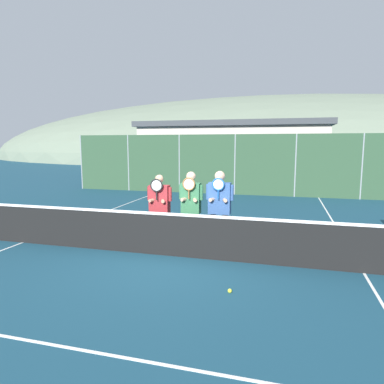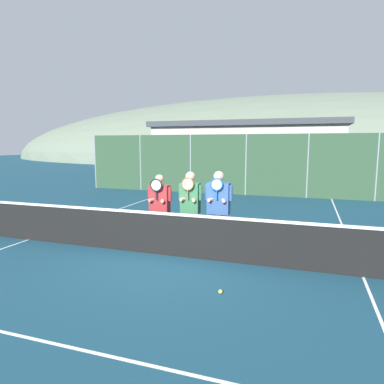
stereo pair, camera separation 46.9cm
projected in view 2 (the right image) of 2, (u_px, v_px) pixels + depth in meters
ground_plane at (169, 255)px, 7.39m from camera, size 120.00×120.00×0.00m
hill_distant at (291, 158)px, 57.91m from camera, size 102.10×56.72×19.85m
clubhouse_building at (247, 150)px, 23.85m from camera, size 12.84×5.50×3.92m
fence_back at (246, 165)px, 16.03m from camera, size 16.58×0.06×2.85m
tennis_net at (168, 233)px, 7.32m from camera, size 10.24×0.09×1.04m
court_line_left_sideline at (98, 216)px, 11.41m from camera, size 0.05×16.00×0.01m
court_line_right_sideline at (346, 236)px, 8.99m from camera, size 0.05×16.00×0.01m
court_line_service_near at (56, 344)px, 4.11m from camera, size 7.61×0.05×0.01m
player_leftmost at (160, 205)px, 7.86m from camera, size 0.59×0.34×1.70m
player_center_left at (190, 204)px, 7.63m from camera, size 0.55×0.34×1.78m
player_center_right at (218, 204)px, 7.45m from camera, size 0.61×0.34×1.81m
car_far_left at (161, 171)px, 19.73m from camera, size 4.48×1.98×1.67m
car_left_of_center at (249, 172)px, 18.08m from camera, size 4.60×1.94×1.80m
car_center at (356, 176)px, 16.26m from camera, size 4.66×1.99×1.75m
tennis_ball_on_court at (220, 292)px, 5.49m from camera, size 0.07×0.07×0.07m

